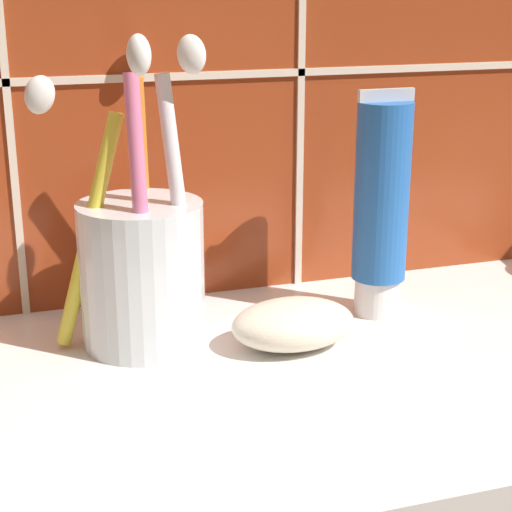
% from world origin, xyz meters
% --- Properties ---
extents(sink_counter, '(0.79, 0.29, 0.02)m').
position_xyz_m(sink_counter, '(0.00, 0.00, 0.01)').
color(sink_counter, white).
rests_on(sink_counter, ground).
extents(toothbrush_cup, '(0.11, 0.11, 0.19)m').
position_xyz_m(toothbrush_cup, '(-0.11, 0.07, 0.07)').
color(toothbrush_cup, silver).
rests_on(toothbrush_cup, sink_counter).
extents(toothpaste_tube, '(0.04, 0.04, 0.15)m').
position_xyz_m(toothpaste_tube, '(0.05, 0.07, 0.10)').
color(toothpaste_tube, white).
rests_on(toothpaste_tube, sink_counter).
extents(soap_bar, '(0.08, 0.05, 0.03)m').
position_xyz_m(soap_bar, '(-0.02, 0.03, 0.03)').
color(soap_bar, silver).
rests_on(soap_bar, sink_counter).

